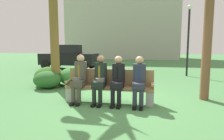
{
  "coord_description": "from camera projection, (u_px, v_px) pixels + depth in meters",
  "views": [
    {
      "loc": [
        0.77,
        -5.07,
        1.5
      ],
      "look_at": [
        -0.31,
        0.21,
        0.85
      ],
      "focal_mm": 30.11,
      "sensor_mm": 36.0,
      "label": 1
    }
  ],
  "objects": [
    {
      "name": "shrub_mid_lawn",
      "position": [
        74.0,
        76.0,
        7.37
      ],
      "size": [
        1.18,
        1.09,
        0.74
      ],
      "primitive_type": "ellipsoid",
      "color": "#377E36",
      "rests_on": "ground"
    },
    {
      "name": "park_bench",
      "position": [
        110.0,
        86.0,
        5.16
      ],
      "size": [
        2.39,
        0.44,
        0.9
      ],
      "color": "#99754C",
      "rests_on": "ground"
    },
    {
      "name": "shrub_near_bench",
      "position": [
        50.0,
        76.0,
        7.5
      ],
      "size": [
        1.18,
        1.08,
        0.74
      ],
      "primitive_type": "ellipsoid",
      "color": "#326620",
      "rests_on": "ground"
    },
    {
      "name": "shrub_far_lawn",
      "position": [
        47.0,
        80.0,
        6.94
      ],
      "size": [
        1.02,
        0.93,
        0.64
      ],
      "primitive_type": "ellipsoid",
      "color": "#2D652B",
      "rests_on": "ground"
    },
    {
      "name": "parked_car_near",
      "position": [
        69.0,
        57.0,
        13.04
      ],
      "size": [
        3.96,
        1.85,
        1.68
      ],
      "color": "black",
      "rests_on": "ground"
    },
    {
      "name": "seated_man_rightmost",
      "position": [
        139.0,
        78.0,
        4.83
      ],
      "size": [
        0.34,
        0.72,
        1.27
      ],
      "color": "#2D3342",
      "rests_on": "ground"
    },
    {
      "name": "seated_man_centerright",
      "position": [
        118.0,
        77.0,
        4.94
      ],
      "size": [
        0.34,
        0.72,
        1.28
      ],
      "color": "black",
      "rests_on": "ground"
    },
    {
      "name": "seated_man_centerleft",
      "position": [
        100.0,
        77.0,
        5.04
      ],
      "size": [
        0.34,
        0.72,
        1.29
      ],
      "color": "#1E2823",
      "rests_on": "ground"
    },
    {
      "name": "street_lamp",
      "position": [
        188.0,
        33.0,
        9.66
      ],
      "size": [
        0.24,
        0.24,
        3.66
      ],
      "color": "black",
      "rests_on": "ground"
    },
    {
      "name": "seated_man_leftmost",
      "position": [
        80.0,
        76.0,
        5.15
      ],
      "size": [
        0.34,
        0.72,
        1.31
      ],
      "color": "#4C473D",
      "rests_on": "ground"
    },
    {
      "name": "ground_plane",
      "position": [
        121.0,
        101.0,
        5.27
      ],
      "size": [
        80.0,
        80.0,
        0.0
      ],
      "primitive_type": "plane",
      "color": "#487F47"
    },
    {
      "name": "building_backdrop",
      "position": [
        123.0,
        16.0,
        26.22
      ],
      "size": [
        15.34,
        7.11,
        11.59
      ],
      "color": "#B3B5A7",
      "rests_on": "ground"
    }
  ]
}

